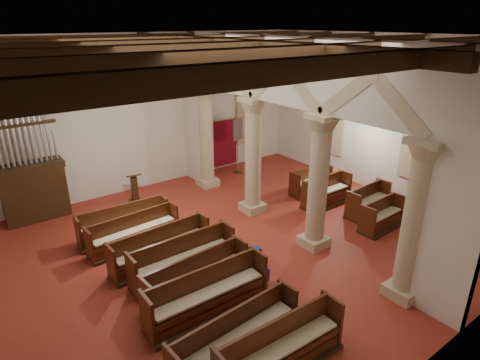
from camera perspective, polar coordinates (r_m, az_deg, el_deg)
name	(u,v)px	position (r m, az deg, el deg)	size (l,w,h in m)	color
floor	(237,243)	(12.51, -0.45, -8.98)	(14.00, 14.00, 0.00)	maroon
ceiling	(236,37)	(10.77, -0.55, 19.65)	(14.00, 14.00, 0.00)	black
wall_back	(146,113)	(16.35, -13.19, 9.20)	(14.00, 0.02, 6.00)	silver
wall_front	(446,236)	(7.69, 27.23, -7.08)	(14.00, 0.02, 6.00)	silver
wall_right	(386,117)	(16.29, 20.02, 8.42)	(0.02, 12.00, 6.00)	silver
ceiling_beams	(236,45)	(10.77, -0.54, 18.70)	(13.80, 11.80, 0.30)	#31200F
arcade	(285,122)	(12.24, 6.38, 8.25)	(0.90, 11.90, 6.00)	#BDAF8C
window_right_a	(419,147)	(15.71, 24.09, 4.35)	(0.03, 1.00, 2.20)	#367A5A
window_right_b	(333,125)	(17.90, 13.05, 7.64)	(0.03, 1.00, 2.20)	#367A5A
window_back	(247,117)	(19.01, 1.03, 9.00)	(1.00, 0.03, 2.20)	#367A5A
pipe_organ	(32,181)	(15.16, -27.47, -0.16)	(2.10, 0.85, 4.40)	#31200F
lectern	(135,190)	(15.48, -14.73, -1.41)	(0.52, 0.54, 1.19)	#341D10
dossal_curtain	(222,144)	(18.37, -2.60, 5.19)	(1.80, 0.07, 2.17)	maroon
processional_banner	(238,155)	(17.82, -0.32, 3.57)	(0.60, 0.76, 2.67)	#31200F
hymnal_box_a	(298,345)	(8.88, 8.21, -22.22)	(0.31, 0.25, 0.31)	navy
hymnal_box_b	(261,273)	(10.70, 2.99, -13.14)	(0.36, 0.29, 0.36)	navy
hymnal_box_c	(255,253)	(11.57, 2.12, -10.30)	(0.31, 0.25, 0.31)	#161999
tube_heater_b	(241,332)	(9.21, 0.19, -20.86)	(0.11, 0.11, 1.13)	silver
nave_pew_0	(281,354)	(8.54, 5.89, -23.39)	(2.83, 0.80, 1.08)	#31200F
nave_pew_1	(237,342)	(8.74, -0.48, -22.10)	(3.04, 0.89, 1.03)	#31200F
nave_pew_2	(208,300)	(9.70, -4.57, -16.65)	(3.04, 0.80, 1.15)	#31200F
nave_pew_3	(197,283)	(10.28, -6.07, -14.37)	(2.89, 0.91, 1.07)	#31200F
nave_pew_4	(184,264)	(10.99, -7.97, -11.73)	(2.92, 0.75, 1.12)	#31200F
nave_pew_5	(161,252)	(11.63, -11.11, -10.02)	(2.96, 0.85, 1.06)	#31200F
nave_pew_6	(135,236)	(12.65, -14.73, -7.68)	(2.85, 0.84, 1.00)	#31200F
nave_pew_7	(125,227)	(13.20, -16.10, -6.44)	(2.84, 0.82, 1.06)	#31200F
aisle_pew_0	(382,219)	(13.94, 19.48, -5.29)	(1.74, 0.75, 1.03)	#31200F
aisle_pew_1	(368,205)	(14.84, 17.70, -3.37)	(1.93, 0.81, 1.05)	#31200F
aisle_pew_2	(326,196)	(15.16, 12.20, -2.18)	(2.03, 0.75, 1.11)	#31200F
aisle_pew_3	(311,185)	(16.09, 10.03, -0.68)	(1.83, 0.73, 1.02)	#31200F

